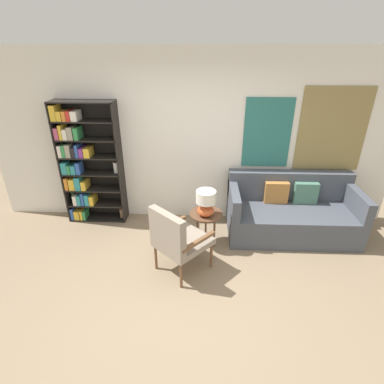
{
  "coord_description": "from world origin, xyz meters",
  "views": [
    {
      "loc": [
        0.2,
        -2.52,
        2.7
      ],
      "look_at": [
        0.05,
        1.1,
        0.9
      ],
      "focal_mm": 28.0,
      "sensor_mm": 36.0,
      "label": 1
    }
  ],
  "objects_px": {
    "bookshelf": "(84,164)",
    "side_table": "(206,217)",
    "couch": "(291,213)",
    "armchair": "(176,237)",
    "table_lamp": "(206,202)"
  },
  "relations": [
    {
      "from": "armchair",
      "to": "side_table",
      "type": "distance_m",
      "value": 0.74
    },
    {
      "from": "bookshelf",
      "to": "side_table",
      "type": "xyz_separation_m",
      "value": [
        1.94,
        -0.67,
        -0.53
      ]
    },
    {
      "from": "side_table",
      "to": "armchair",
      "type": "bearing_deg",
      "value": -120.28
    },
    {
      "from": "side_table",
      "to": "table_lamp",
      "type": "distance_m",
      "value": 0.28
    },
    {
      "from": "couch",
      "to": "side_table",
      "type": "xyz_separation_m",
      "value": [
        -1.32,
        -0.38,
        0.13
      ]
    },
    {
      "from": "bookshelf",
      "to": "table_lamp",
      "type": "distance_m",
      "value": 2.08
    },
    {
      "from": "armchair",
      "to": "couch",
      "type": "distance_m",
      "value": 1.98
    },
    {
      "from": "armchair",
      "to": "side_table",
      "type": "bearing_deg",
      "value": 59.72
    },
    {
      "from": "bookshelf",
      "to": "table_lamp",
      "type": "height_order",
      "value": "bookshelf"
    },
    {
      "from": "couch",
      "to": "side_table",
      "type": "height_order",
      "value": "couch"
    },
    {
      "from": "bookshelf",
      "to": "side_table",
      "type": "distance_m",
      "value": 2.12
    },
    {
      "from": "armchair",
      "to": "bookshelf",
      "type": "bearing_deg",
      "value": 140.19
    },
    {
      "from": "table_lamp",
      "to": "couch",
      "type": "bearing_deg",
      "value": 18.41
    },
    {
      "from": "bookshelf",
      "to": "armchair",
      "type": "height_order",
      "value": "bookshelf"
    },
    {
      "from": "bookshelf",
      "to": "side_table",
      "type": "bearing_deg",
      "value": -19.04
    }
  ]
}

